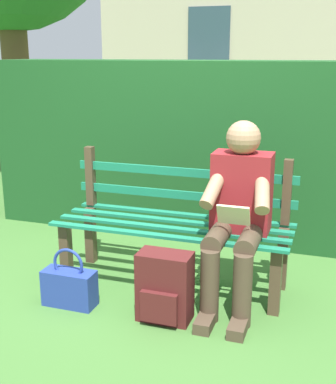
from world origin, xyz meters
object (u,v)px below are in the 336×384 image
Objects in this scene: handbag at (69,286)px; person_seated at (238,210)px; park_bench at (176,223)px; backpack at (165,287)px.

person_seated is at bearing -158.52° from handbag.
handbag is at bearing 46.41° from park_bench.
backpack is at bearing -177.77° from handbag.
backpack is (0.36, 0.37, -0.42)m from person_seated.
person_seated is 1.20m from handbag.
person_seated is at bearing -134.27° from backpack.
park_bench is at bearing -79.09° from backpack.
backpack is at bearing 45.73° from person_seated.
park_bench reaches higher than handbag.
park_bench is 0.54m from person_seated.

